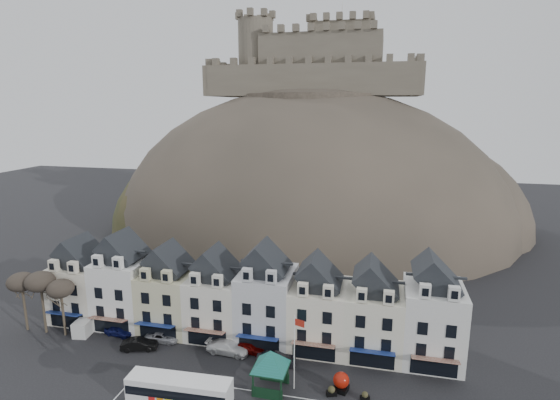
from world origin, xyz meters
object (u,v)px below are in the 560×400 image
Objects in this scene: bus_shelter at (271,360)px; car_charcoal at (276,360)px; bus at (179,390)px; car_white at (228,347)px; red_buoy at (341,382)px; car_maroon at (249,347)px; car_black at (139,344)px; white_van at (87,324)px; flagpole at (295,348)px; car_silver at (163,337)px; car_navy at (119,331)px.

car_charcoal is (-0.54, 4.51, -2.88)m from bus_shelter.
car_white is (1.54, 10.11, -0.90)m from bus.
red_buoy is 0.52× the size of car_maroon.
bus_shelter is 7.96m from red_buoy.
white_van is at bearing 58.57° from car_black.
car_charcoal is at bearing 129.01° from flagpole.
white_van is at bearing 172.11° from red_buoy.
car_silver is 0.94× the size of car_charcoal.
white_van is at bearing 86.05° from car_silver.
flagpole is 1.58× the size of car_white.
car_navy is (-25.01, 5.61, -4.21)m from flagpole.
bus_shelter is (8.48, 4.37, 1.96)m from bus.
bus is at bearing -154.72° from flagpole.
car_white is at bearing -9.95° from white_van.
car_charcoal reaches higher than car_silver.
car_charcoal is (26.77, -1.90, -0.25)m from white_van.
bus is at bearing -159.32° from red_buoy.
car_black is (-25.34, 2.31, -0.36)m from red_buoy.
bus is 2.33× the size of white_van.
car_silver is at bearing -82.57° from car_navy.
car_silver is (-7.66, 10.79, -1.07)m from bus.
car_navy is at bearing 165.07° from bus_shelter.
bus is 2.65× the size of car_maroon.
car_silver is at bearing -8.05° from white_van.
white_van reaches higher than car_black.
car_maroon is at bearing -93.95° from car_silver.
white_van is 11.18m from car_silver.
car_black is (-17.98, 3.91, -2.91)m from bus_shelter.
red_buoy is 30.29m from car_navy.
red_buoy is at bearing -102.36° from car_white.
car_maroon is at bearing -8.05° from white_van.
car_maroon is at bearing 125.62° from bus_shelter.
flagpole is 2.08× the size of car_maroon.
white_van is 9.66m from car_black.
flagpole reaches higher than white_van.
car_navy is (-22.54, 6.41, -2.98)m from bus_shelter.
car_navy is (-14.06, 10.79, -1.02)m from bus.
flagpole is at bearing 18.86° from bus_shelter.
car_maroon reaches higher than car_navy.
car_navy is 0.89× the size of car_silver.
car_navy is at bearing -8.05° from white_van.
flagpole is at bearing -170.61° from red_buoy.
red_buoy is 23.99m from car_silver.
bus_shelter reaches higher than car_silver.
car_black is (9.32, -2.50, -0.28)m from white_van.
bus reaches higher than white_van.
white_van is (-29.78, 5.61, -3.86)m from flagpole.
bus_shelter reaches higher than car_white.
car_black is at bearing 103.12° from car_white.
bus_shelter is at bearing -118.70° from car_black.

